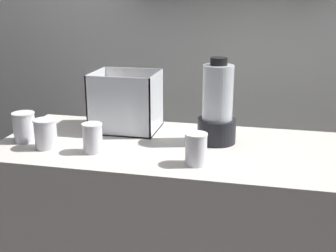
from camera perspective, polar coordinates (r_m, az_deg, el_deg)
name	(u,v)px	position (r m, az deg, el deg)	size (l,w,h in m)	color
counter	(168,241)	(1.98, 0.00, -14.83)	(1.40, 0.64, 0.90)	beige
back_wall_unit	(199,37)	(2.44, 4.08, 11.58)	(2.60, 0.24, 2.50)	silver
carrot_display_bin	(125,112)	(1.98, -5.64, 1.85)	(0.29, 0.24, 0.26)	white
blender_pitcher	(217,108)	(1.78, 6.45, 2.32)	(0.16, 0.16, 0.35)	black
juice_cup_mango_far_left	(24,128)	(1.90, -18.24, -0.31)	(0.09, 0.09, 0.12)	white
juice_cup_mango_left	(46,135)	(1.80, -15.67, -1.19)	(0.09, 0.09, 0.12)	white
juice_cup_orange_middle	(93,140)	(1.71, -9.80, -1.79)	(0.08, 0.08, 0.12)	white
juice_cup_carrot_right	(196,150)	(1.57, 3.67, -3.21)	(0.08, 0.08, 0.12)	white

